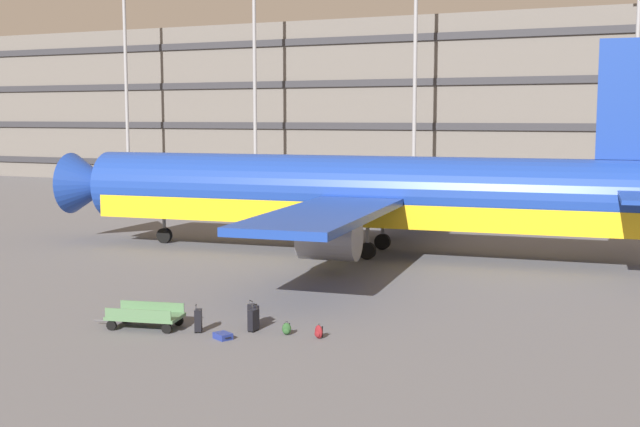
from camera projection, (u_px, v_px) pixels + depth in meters
name	position (u px, v px, depth m)	size (l,w,h in m)	color
ground_plane	(265.00, 249.00, 46.68)	(600.00, 600.00, 0.00)	#5B5B60
terminal_structure	(465.00, 105.00, 88.60)	(122.86, 19.02, 17.45)	#605B56
airliner	(361.00, 195.00, 44.73)	(37.48, 30.20, 11.31)	navy
light_mast_far_left	(125.00, 44.00, 86.43)	(1.80, 0.50, 26.68)	gray
light_mast_left	(254.00, 51.00, 80.39)	(1.80, 0.50, 24.46)	gray
light_mast_center_left	(415.00, 55.00, 73.93)	(1.80, 0.50, 22.76)	gray
light_mast_center_right	(637.00, 52.00, 66.49)	(1.80, 0.50, 22.12)	gray
suitcase_scuffed	(198.00, 320.00, 28.60)	(0.37, 0.44, 0.99)	black
suitcase_large	(253.00, 320.00, 28.72)	(0.25, 0.47, 0.98)	black
suitcase_orange	(223.00, 336.00, 27.77)	(0.74, 0.68, 0.21)	navy
suitcase_small	(253.00, 315.00, 29.42)	(0.53, 0.49, 0.95)	black
backpack_purple	(287.00, 329.00, 28.27)	(0.37, 0.32, 0.48)	#264C26
backpack_teal	(319.00, 332.00, 27.79)	(0.37, 0.30, 0.52)	maroon
baggage_cart	(145.00, 316.00, 29.18)	(3.37, 1.80, 0.82)	#4C724C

